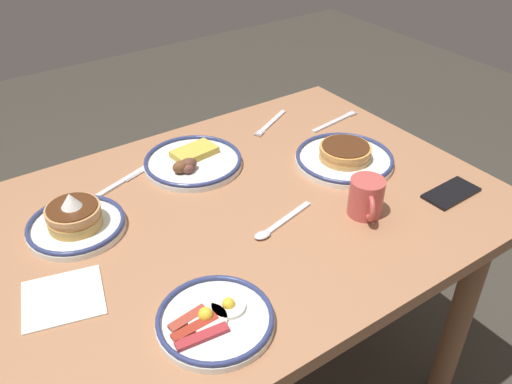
{
  "coord_description": "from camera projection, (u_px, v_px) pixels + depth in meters",
  "views": [
    {
      "loc": [
        0.55,
        0.87,
        1.48
      ],
      "look_at": [
        -0.05,
        0.01,
        0.76
      ],
      "focal_mm": 37.78,
      "sensor_mm": 36.0,
      "label": 1
    }
  ],
  "objects": [
    {
      "name": "dining_table",
      "position": [
        239.0,
        242.0,
        1.33
      ],
      "size": [
        1.23,
        0.87,
        0.73
      ],
      "color": "#A4704D",
      "rests_on": "ground_plane"
    },
    {
      "name": "plate_near_main",
      "position": [
        344.0,
        157.0,
        1.43
      ],
      "size": [
        0.26,
        0.26,
        0.05
      ],
      "color": "white",
      "rests_on": "dining_table"
    },
    {
      "name": "plate_center_pancakes",
      "position": [
        75.0,
        221.0,
        1.19
      ],
      "size": [
        0.22,
        0.22,
        0.1
      ],
      "color": "white",
      "rests_on": "dining_table"
    },
    {
      "name": "plate_far_companion",
      "position": [
        193.0,
        161.0,
        1.42
      ],
      "size": [
        0.26,
        0.26,
        0.05
      ],
      "color": "white",
      "rests_on": "dining_table"
    },
    {
      "name": "plate_far_side",
      "position": [
        215.0,
        320.0,
        0.97
      ],
      "size": [
        0.22,
        0.22,
        0.04
      ],
      "color": "white",
      "rests_on": "dining_table"
    },
    {
      "name": "coffee_mug",
      "position": [
        366.0,
        197.0,
        1.23
      ],
      "size": [
        0.08,
        0.1,
        0.09
      ],
      "color": "#BF4C47",
      "rests_on": "dining_table"
    },
    {
      "name": "cell_phone",
      "position": [
        451.0,
        193.0,
        1.32
      ],
      "size": [
        0.15,
        0.08,
        0.01
      ],
      "primitive_type": "cube",
      "rotation": [
        0.0,
        0.0,
        0.03
      ],
      "color": "black",
      "rests_on": "dining_table"
    },
    {
      "name": "paper_napkin",
      "position": [
        63.0,
        298.0,
        1.03
      ],
      "size": [
        0.18,
        0.17,
        0.0
      ],
      "primitive_type": "cube",
      "rotation": [
        0.0,
        0.0,
        -0.26
      ],
      "color": "white",
      "rests_on": "dining_table"
    },
    {
      "name": "fork_near",
      "position": [
        271.0,
        123.0,
        1.62
      ],
      "size": [
        0.17,
        0.1,
        0.01
      ],
      "color": "silver",
      "rests_on": "dining_table"
    },
    {
      "name": "fork_far",
      "position": [
        335.0,
        121.0,
        1.63
      ],
      "size": [
        0.19,
        0.04,
        0.01
      ],
      "color": "silver",
      "rests_on": "dining_table"
    },
    {
      "name": "butter_knife",
      "position": [
        119.0,
        183.0,
        1.35
      ],
      "size": [
        0.21,
        0.09,
        0.01
      ],
      "color": "silver",
      "rests_on": "dining_table"
    },
    {
      "name": "tea_spoon",
      "position": [
        276.0,
        226.0,
        1.21
      ],
      "size": [
        0.18,
        0.06,
        0.01
      ],
      "color": "silver",
      "rests_on": "dining_table"
    }
  ]
}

